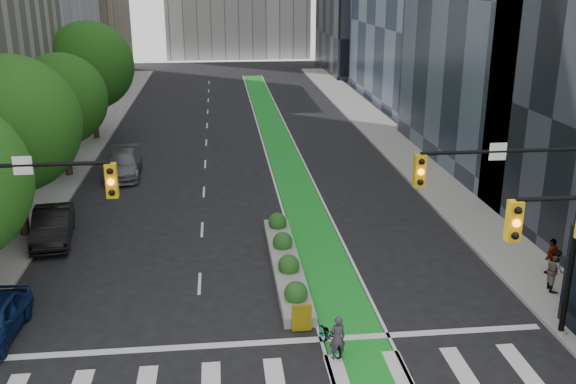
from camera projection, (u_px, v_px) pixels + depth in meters
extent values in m
plane|color=black|center=(272.00, 362.00, 21.00)|extent=(160.00, 160.00, 0.00)
cube|color=gray|center=(67.00, 163.00, 43.33)|extent=(3.60, 90.00, 0.15)
cube|color=gray|center=(407.00, 153.00, 45.77)|extent=(3.60, 90.00, 0.15)
cube|color=green|center=(278.00, 141.00, 49.60)|extent=(2.20, 70.00, 0.01)
cylinder|color=black|center=(19.00, 188.00, 30.38)|extent=(0.44, 0.44, 5.04)
sphere|color=#194F10|center=(11.00, 124.00, 29.41)|extent=(6.40, 6.40, 6.40)
cylinder|color=black|center=(66.00, 142.00, 39.90)|extent=(0.44, 0.44, 4.48)
sphere|color=#194F10|center=(61.00, 99.00, 39.04)|extent=(5.60, 5.60, 5.60)
cylinder|color=black|center=(94.00, 107.00, 49.22)|extent=(0.44, 0.44, 5.15)
sphere|color=#194F10|center=(90.00, 66.00, 48.23)|extent=(6.60, 6.60, 6.60)
cylinder|color=black|center=(13.00, 165.00, 18.55)|extent=(5.50, 0.12, 0.12)
cube|color=gold|center=(112.00, 180.00, 19.01)|extent=(0.34, 0.28, 1.05)
sphere|color=orange|center=(111.00, 182.00, 18.86)|extent=(0.20, 0.20, 0.20)
cube|color=white|center=(23.00, 165.00, 18.55)|extent=(0.55, 0.04, 0.55)
cylinder|color=black|center=(575.00, 237.00, 21.34)|extent=(0.20, 0.20, 7.20)
cylinder|color=black|center=(506.00, 151.00, 20.09)|extent=(5.50, 0.12, 0.12)
cube|color=gold|center=(420.00, 171.00, 19.98)|extent=(0.34, 0.28, 1.05)
sphere|color=orange|center=(421.00, 172.00, 19.83)|extent=(0.20, 0.20, 0.20)
cube|color=white|center=(498.00, 152.00, 20.03)|extent=(0.55, 0.04, 0.55)
cube|color=gold|center=(514.00, 221.00, 15.84)|extent=(0.34, 0.28, 1.05)
sphere|color=orange|center=(517.00, 223.00, 15.69)|extent=(0.20, 0.20, 0.20)
cube|color=gray|center=(286.00, 265.00, 27.66)|extent=(1.20, 10.00, 0.40)
cube|color=yellow|center=(302.00, 318.00, 22.65)|extent=(0.70, 0.12, 1.00)
sphere|color=#194C19|center=(296.00, 293.00, 24.22)|extent=(0.90, 0.90, 0.90)
sphere|color=#194C19|center=(289.00, 265.00, 26.58)|extent=(0.90, 0.90, 0.90)
sphere|color=#194C19|center=(283.00, 242.00, 28.94)|extent=(0.90, 0.90, 0.90)
sphere|color=#194C19|center=(277.00, 222.00, 31.29)|extent=(0.90, 0.90, 0.90)
imported|color=gray|center=(330.00, 338.00, 21.59)|extent=(1.02, 1.81, 0.90)
imported|color=#3A343E|center=(337.00, 338.00, 20.96)|extent=(0.62, 0.47, 1.56)
imported|color=black|center=(53.00, 225.00, 30.44)|extent=(2.32, 5.01, 1.59)
imported|color=#5B5E60|center=(123.00, 164.00, 40.55)|extent=(2.40, 5.38, 1.53)
imported|color=gray|center=(555.00, 270.00, 25.31)|extent=(0.80, 0.94, 1.72)
imported|color=gray|center=(552.00, 256.00, 26.74)|extent=(0.98, 0.81, 1.57)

